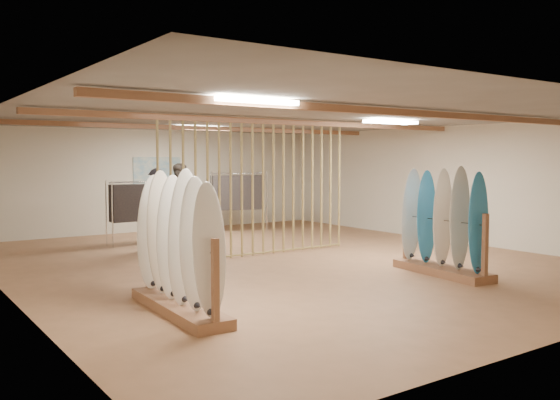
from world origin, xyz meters
TOP-DOWN VIEW (x-y plane):
  - floor at (0.00, 0.00)m, footprint 12.00×12.00m
  - ceiling at (0.00, 0.00)m, footprint 12.00×12.00m
  - wall_back at (0.00, 6.00)m, footprint 12.00×0.00m
  - wall_left at (-5.00, 0.00)m, footprint 0.00×12.00m
  - wall_right at (5.00, 0.00)m, footprint 0.00×12.00m
  - ceiling_slats at (0.00, 0.00)m, footprint 9.50×6.12m
  - light_panels at (0.00, 0.00)m, footprint 1.20×0.35m
  - bamboo_partition at (0.00, 0.80)m, footprint 4.45×0.05m
  - poster at (0.00, 5.98)m, footprint 1.40×0.03m
  - rack_left at (-3.33, -2.48)m, footprint 0.60×2.29m
  - rack_right at (1.51, -2.75)m, footprint 0.73×2.04m
  - clothing_rack_a at (-1.44, 3.72)m, footprint 1.42×0.38m
  - clothing_rack_b at (1.73, 4.54)m, footprint 1.50×0.77m
  - shopper_a at (-1.45, 2.69)m, footprint 0.84×0.66m
  - shopper_b at (0.18, 4.80)m, footprint 1.31×1.25m

SIDE VIEW (x-z plane):
  - floor at x=0.00m, z-range 0.00..0.00m
  - rack_left at x=-3.33m, z-range -0.29..1.55m
  - rack_right at x=1.51m, z-range -0.30..1.59m
  - clothing_rack_a at x=-1.44m, z-range 0.23..1.75m
  - shopper_a at x=-1.45m, z-range 0.00..2.04m
  - shopper_b at x=0.18m, z-range 0.00..2.14m
  - clothing_rack_b at x=1.73m, z-range 0.25..1.91m
  - bamboo_partition at x=0.00m, z-range 0.01..2.79m
  - wall_back at x=0.00m, z-range -4.60..7.40m
  - wall_left at x=-5.00m, z-range -4.60..7.40m
  - wall_right at x=5.00m, z-range -4.60..7.40m
  - poster at x=0.00m, z-range 1.15..2.05m
  - ceiling_slats at x=0.00m, z-range 2.67..2.77m
  - light_panels at x=0.00m, z-range 2.71..2.77m
  - ceiling at x=0.00m, z-range 2.80..2.80m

